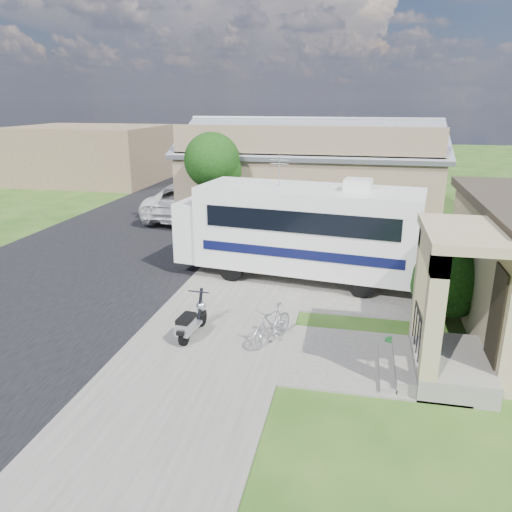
% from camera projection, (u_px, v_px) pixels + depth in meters
% --- Properties ---
extents(ground, '(120.00, 120.00, 0.00)m').
position_uv_depth(ground, '(255.00, 331.00, 13.27)').
color(ground, '#1F4011').
extents(street_slab, '(9.00, 80.00, 0.02)m').
position_uv_depth(street_slab, '(146.00, 226.00, 24.07)').
color(street_slab, black).
rests_on(street_slab, ground).
extents(sidewalk_slab, '(4.00, 80.00, 0.06)m').
position_uv_depth(sidewalk_slab, '(279.00, 233.00, 22.79)').
color(sidewalk_slab, '#5A5751').
rests_on(sidewalk_slab, ground).
extents(driveway_slab, '(7.00, 6.00, 0.05)m').
position_uv_depth(driveway_slab, '(325.00, 278.00, 17.17)').
color(driveway_slab, '#5A5751').
rests_on(driveway_slab, ground).
extents(walk_slab, '(4.00, 3.00, 0.05)m').
position_uv_depth(walk_slab, '(371.00, 361.00, 11.75)').
color(walk_slab, '#5A5751').
rests_on(walk_slab, ground).
extents(warehouse, '(12.50, 8.40, 5.04)m').
position_uv_depth(warehouse, '(311.00, 178.00, 25.70)').
color(warehouse, '#7A674C').
rests_on(warehouse, ground).
extents(distant_bldg_far, '(10.00, 8.00, 4.00)m').
position_uv_depth(distant_bldg_far, '(91.00, 154.00, 36.52)').
color(distant_bldg_far, brown).
rests_on(distant_bldg_far, ground).
extents(distant_bldg_near, '(8.00, 7.00, 3.20)m').
position_uv_depth(distant_bldg_near, '(175.00, 146.00, 47.44)').
color(distant_bldg_near, '#7A674C').
rests_on(distant_bldg_near, ground).
extents(street_tree_a, '(2.44, 2.40, 4.58)m').
position_uv_depth(street_tree_a, '(215.00, 163.00, 21.46)').
color(street_tree_a, '#311F15').
rests_on(street_tree_a, ground).
extents(street_tree_b, '(2.44, 2.40, 4.73)m').
position_uv_depth(street_tree_b, '(260.00, 141.00, 30.74)').
color(street_tree_b, '#311F15').
rests_on(street_tree_b, ground).
extents(street_tree_c, '(2.44, 2.40, 4.42)m').
position_uv_depth(street_tree_c, '(283.00, 136.00, 39.22)').
color(street_tree_c, '#311F15').
rests_on(street_tree_c, ground).
extents(motorhome, '(8.33, 3.59, 4.14)m').
position_uv_depth(motorhome, '(299.00, 228.00, 16.71)').
color(motorhome, silver).
rests_on(motorhome, ground).
extents(shrub, '(2.06, 1.96, 2.52)m').
position_uv_depth(shrub, '(450.00, 277.00, 13.57)').
color(shrub, '#311F15').
rests_on(shrub, ground).
extents(scooter, '(0.57, 1.64, 1.08)m').
position_uv_depth(scooter, '(191.00, 322.00, 12.72)').
color(scooter, black).
rests_on(scooter, ground).
extents(bicycle, '(1.08, 1.66, 0.97)m').
position_uv_depth(bicycle, '(272.00, 326.00, 12.47)').
color(bicycle, '#ACADB4').
rests_on(bicycle, ground).
extents(pickup_truck, '(3.03, 6.50, 1.80)m').
position_uv_depth(pickup_truck, '(189.00, 200.00, 25.87)').
color(pickup_truck, silver).
rests_on(pickup_truck, ground).
extents(van, '(2.77, 6.45, 1.85)m').
position_uv_depth(van, '(218.00, 178.00, 32.78)').
color(van, silver).
rests_on(van, ground).
extents(garden_hose, '(0.35, 0.35, 0.16)m').
position_uv_depth(garden_hose, '(392.00, 343.00, 12.46)').
color(garden_hose, '#136020').
rests_on(garden_hose, ground).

